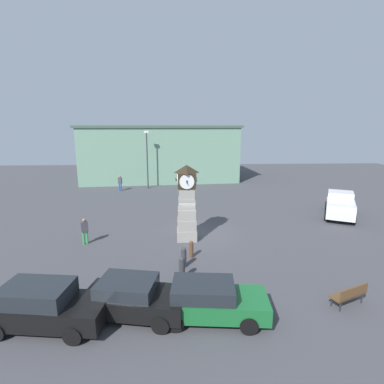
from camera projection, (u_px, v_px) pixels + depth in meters
The scene contains 14 objects.
ground_plane at pixel (198, 236), 19.66m from camera, with size 73.84×73.84×0.00m, color #424247.
clock_tower at pixel (187, 204), 18.63m from camera, with size 1.39×1.49×4.77m.
bollard_near_tower at pixel (182, 268), 14.00m from camera, with size 0.28×0.28×1.13m.
bollard_mid_row at pixel (184, 257), 15.25m from camera, with size 0.27×0.27×1.06m.
bollard_far_row at pixel (191, 249), 16.39m from camera, with size 0.24×0.24×0.95m.
car_navy_sedan at pixel (44, 306), 10.68m from camera, with size 4.48×2.28×1.60m.
car_near_tower at pixel (133, 297), 11.29m from camera, with size 4.08×2.45×1.46m.
car_by_building at pixel (209, 300), 11.14m from camera, with size 4.31×2.17×1.43m.
pickup_truck at pixel (340, 205), 23.66m from camera, with size 3.98×5.27×1.85m.
bench at pixel (350, 294), 11.95m from camera, with size 1.68×1.12×0.90m.
pedestrian_near_bench at pixel (120, 182), 33.00m from camera, with size 0.44×0.31×1.71m.
pedestrian_crossing_lot at pixel (85, 230), 18.13m from camera, with size 0.46×0.39×1.63m.
street_lamp_near_road at pixel (147, 156), 33.83m from camera, with size 0.50×0.24×6.52m.
warehouse_blue_far at pixel (160, 152), 40.17m from camera, with size 20.76×11.51×7.10m.
Camera 1 is at (-1.27, -18.52, 7.10)m, focal length 28.00 mm.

